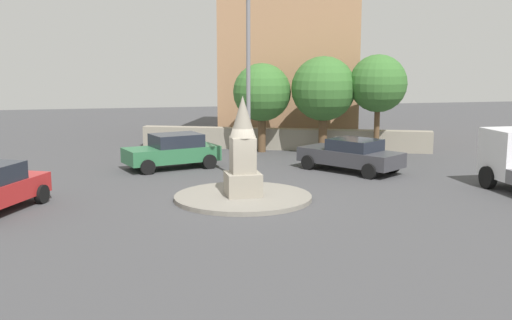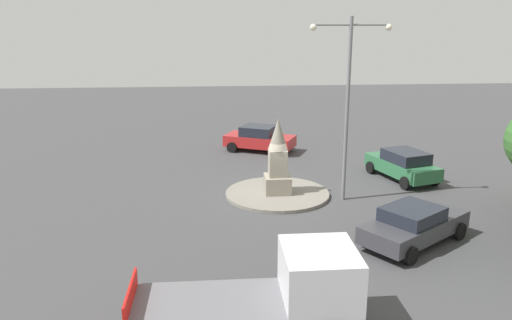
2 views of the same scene
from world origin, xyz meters
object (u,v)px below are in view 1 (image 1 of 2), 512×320
object	(u,v)px
tree_near_wall	(262,93)
car_green_waiting	(173,151)
tree_far_corner	(324,89)
corner_building	(295,44)
monument	(243,151)
car_dark_grey_near_island	(351,154)
streetlamp	(248,58)
tree_mid_cluster	(378,84)

from	to	relation	value
tree_near_wall	car_green_waiting	bearing A→B (deg)	-51.77
tree_near_wall	tree_far_corner	world-z (taller)	tree_far_corner
car_green_waiting	corner_building	size ratio (longest dim) A/B	0.39
monument	car_dark_grey_near_island	xyz separation A→B (m)	(-4.26, 5.56, -0.95)
streetlamp	car_green_waiting	size ratio (longest dim) A/B	1.81
car_dark_grey_near_island	car_green_waiting	bearing A→B (deg)	-107.62
streetlamp	tree_far_corner	distance (m)	8.41
streetlamp	car_green_waiting	distance (m)	6.12
streetlamp	tree_mid_cluster	size ratio (longest dim) A/B	1.59
car_green_waiting	tree_far_corner	size ratio (longest dim) A/B	0.89
car_green_waiting	tree_mid_cluster	world-z (taller)	tree_mid_cluster
tree_far_corner	car_green_waiting	bearing A→B (deg)	-70.85
corner_building	tree_near_wall	size ratio (longest dim) A/B	2.47
streetlamp	tree_far_corner	xyz separation A→B (m)	(-6.45, 5.16, -1.57)
tree_far_corner	tree_near_wall	bearing A→B (deg)	-111.37
monument	tree_near_wall	xyz separation A→B (m)	(-10.48, 3.02, 1.37)
monument	streetlamp	distance (m)	4.35
car_green_waiting	corner_building	world-z (taller)	corner_building
car_dark_grey_near_island	corner_building	bearing A→B (deg)	176.21
car_green_waiting	tree_far_corner	world-z (taller)	tree_far_corner
monument	tree_far_corner	size ratio (longest dim) A/B	0.70
car_dark_grey_near_island	tree_near_wall	bearing A→B (deg)	-157.78
monument	corner_building	xyz separation A→B (m)	(-16.24, 6.35, 3.97)
monument	tree_mid_cluster	bearing A→B (deg)	134.70
tree_near_wall	tree_far_corner	size ratio (longest dim) A/B	0.93
car_green_waiting	car_dark_grey_near_island	distance (m)	7.81
corner_building	car_dark_grey_near_island	bearing A→B (deg)	-3.79
corner_building	car_green_waiting	bearing A→B (deg)	-40.57
car_dark_grey_near_island	streetlamp	bearing A→B (deg)	-74.00
tree_far_corner	monument	bearing A→B (deg)	-32.46
car_green_waiting	tree_far_corner	distance (m)	8.64
monument	tree_mid_cluster	world-z (taller)	tree_mid_cluster
car_green_waiting	corner_building	xyz separation A→B (m)	(-9.62, 8.24, 4.86)
tree_far_corner	car_dark_grey_near_island	bearing A→B (deg)	-4.28
corner_building	tree_mid_cluster	size ratio (longest dim) A/B	2.26
car_green_waiting	tree_mid_cluster	bearing A→B (deg)	99.54
tree_near_wall	tree_mid_cluster	distance (m)	5.85
car_dark_grey_near_island	monument	bearing A→B (deg)	-52.55
car_green_waiting	tree_near_wall	xyz separation A→B (m)	(-3.86, 4.90, 2.27)
car_dark_grey_near_island	tree_far_corner	world-z (taller)	tree_far_corner
monument	tree_far_corner	world-z (taller)	tree_far_corner
tree_mid_cluster	tree_far_corner	size ratio (longest dim) A/B	1.02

